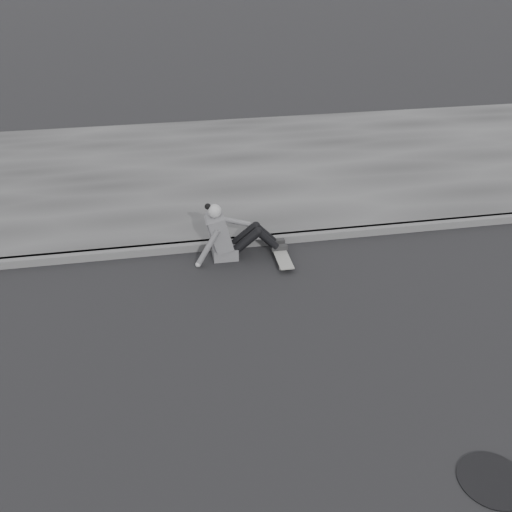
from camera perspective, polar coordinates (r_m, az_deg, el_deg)
The scene contains 6 objects.
ground at distance 6.62m, azimuth 0.66°, elevation -9.94°, with size 80.00×80.00×0.00m, color black.
curb at distance 8.68m, azimuth -2.59°, elevation 1.31°, with size 24.00×0.16×0.12m, color #535353.
sidewalk at distance 11.40m, azimuth -4.78°, elevation 8.62°, with size 24.00×6.00×0.12m, color #3B3B3B.
manhole at distance 5.83m, azimuth 22.61°, elevation -19.98°, with size 0.63×0.63×0.01m, color black.
skateboard at distance 8.32m, azimuth 2.58°, elevation 0.01°, with size 0.20×0.78×0.09m.
seated_woman at distance 8.28m, azimuth -2.72°, elevation 2.12°, with size 1.38×0.46×0.88m.
Camera 1 is at (-0.98, -4.94, 4.29)m, focal length 40.00 mm.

